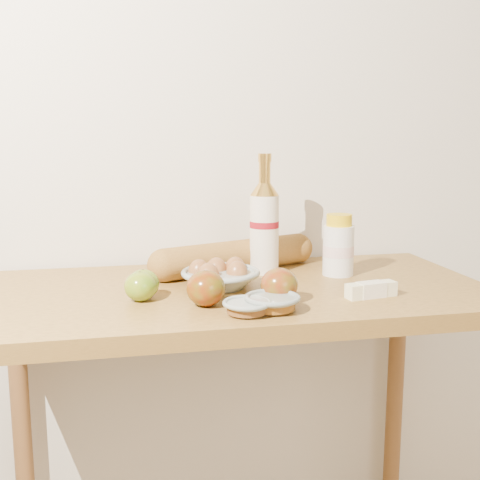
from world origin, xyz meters
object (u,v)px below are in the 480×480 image
Objects in this scene: bourbon_bottle at (264,225)px; egg_bowl at (220,276)px; table at (237,337)px; cream_bottle at (338,247)px; baguette at (235,256)px.

bourbon_bottle is 0.21m from egg_bowl.
bourbon_bottle reaches higher than table.
table is 7.57× the size of cream_bottle.
bourbon_bottle reaches higher than egg_bowl.
bourbon_bottle is 0.63× the size of baguette.
table is at bearing -120.50° from baguette.
egg_bowl is 0.42× the size of baguette.
table is 0.30m from bourbon_bottle.
table is 2.41× the size of baguette.
cream_bottle is at bearing 11.23° from egg_bowl.
bourbon_bottle reaches higher than cream_bottle.
baguette is (-0.07, 0.03, -0.09)m from bourbon_bottle.
egg_bowl is at bearing -122.18° from bourbon_bottle.
bourbon_bottle is at bearing 54.01° from table.
cream_bottle is 0.32× the size of baguette.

